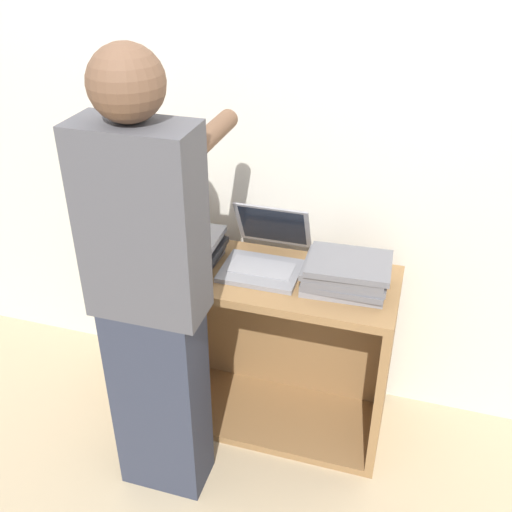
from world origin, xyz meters
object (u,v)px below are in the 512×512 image
Objects in this scene: laptop_stack_left at (181,248)px; person at (151,298)px; laptop_open at (265,256)px; laptop_stack_right at (346,273)px.

laptop_stack_left is 0.44m from person.
laptop_open reaches higher than laptop_stack_left.
person reaches higher than laptop_stack_right.
person reaches higher than laptop_open.
person reaches higher than laptop_stack_left.
laptop_stack_right is (0.35, -0.06, 0.01)m from laptop_open.
laptop_open reaches higher than laptop_stack_right.
laptop_stack_left and laptop_stack_right have the same top height.
laptop_stack_left is 0.70m from laptop_stack_right.
laptop_stack_right is (0.70, -0.00, 0.00)m from laptop_stack_left.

